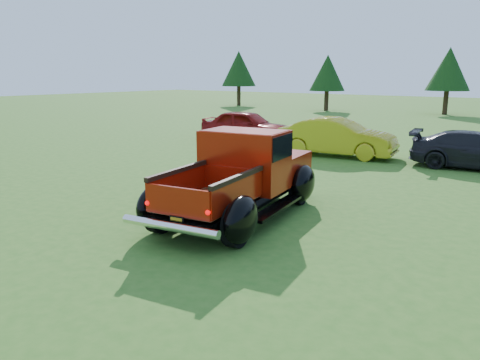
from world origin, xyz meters
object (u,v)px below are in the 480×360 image
at_px(show_car_grey, 478,150).
at_px(show_car_yellow, 337,137).
at_px(tree_mid_left, 449,69).
at_px(pickup_truck, 245,174).
at_px(show_car_red, 247,126).
at_px(tree_far_west, 239,69).
at_px(tree_west, 327,73).

bearing_deg(show_car_grey, show_car_yellow, 87.46).
xyz_separation_m(tree_mid_left, show_car_yellow, (1.50, -21.95, -2.67)).
xyz_separation_m(pickup_truck, show_car_red, (-6.59, 9.10, -0.16)).
height_order(pickup_truck, show_car_red, pickup_truck).
relative_size(tree_far_west, tree_west, 1.13).
bearing_deg(pickup_truck, tree_mid_left, 86.49).
relative_size(pickup_truck, show_car_red, 1.24).
bearing_deg(tree_west, tree_mid_left, 12.53).
height_order(tree_mid_left, show_car_yellow, tree_mid_left).
distance_m(tree_mid_left, show_car_red, 21.36).
bearing_deg(tree_far_west, show_car_grey, -38.99).
height_order(tree_far_west, show_car_grey, tree_far_west).
bearing_deg(tree_far_west, tree_mid_left, 3.01).
relative_size(tree_mid_left, show_car_red, 1.18).
distance_m(tree_far_west, show_car_grey, 32.63).
distance_m(tree_far_west, pickup_truck, 36.56).
relative_size(tree_far_west, pickup_truck, 0.99).
xyz_separation_m(tree_far_west, tree_west, (10.00, -1.00, -0.41)).
distance_m(tree_far_west, show_car_red, 25.38).
relative_size(tree_west, show_car_grey, 1.09).
bearing_deg(pickup_truck, show_car_yellow, 91.80).
xyz_separation_m(tree_mid_left, pickup_truck, (3.09, -30.00, -2.50)).
relative_size(show_car_red, show_car_yellow, 0.97).
xyz_separation_m(tree_west, show_car_red, (5.50, -18.90, -2.39)).
bearing_deg(tree_mid_left, show_car_yellow, -86.09).
distance_m(tree_mid_left, pickup_truck, 30.27).
distance_m(show_car_red, show_car_grey, 9.78).
bearing_deg(pickup_truck, tree_west, 103.96).
distance_m(tree_west, show_car_yellow, 22.67).
relative_size(pickup_truck, show_car_grey, 1.25).
bearing_deg(show_car_yellow, tree_mid_left, -4.77).
relative_size(tree_far_west, tree_mid_left, 1.04).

